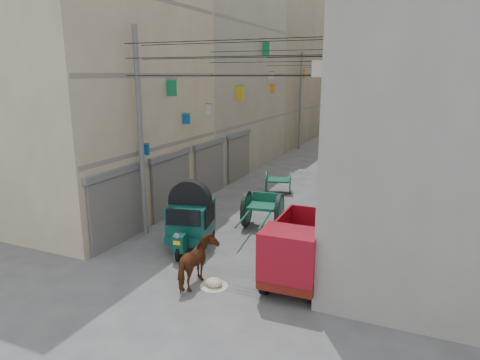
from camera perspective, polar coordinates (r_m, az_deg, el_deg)
The scene contains 18 objects.
ground at distance 11.58m, azimuth -15.53°, elevation -19.29°, with size 140.00×140.00×0.00m, color #49494B.
building_row_left at distance 43.90m, azimuth 4.74°, elevation 14.16°, with size 8.00×62.00×14.00m.
building_row_right at distance 41.49m, azimuth 26.65°, elevation 12.79°, with size 8.00×62.00×14.00m.
end_cap_building at distance 73.61m, azimuth 19.31°, elevation 13.38°, with size 22.00×10.00×13.00m, color gray.
shutters_left at distance 21.05m, azimuth -6.35°, elevation 0.79°, with size 0.18×14.40×2.88m.
signboards at distance 29.83m, azimuth 11.32°, elevation 8.24°, with size 8.22×40.52×5.67m.
ac_units at distance 15.30m, azimuth 13.93°, elevation 17.98°, with size 0.70×6.55×3.35m.
utility_poles at distance 25.27m, azimuth 9.04°, elevation 8.65°, with size 7.40×22.20×8.00m.
overhead_cables at distance 22.67m, azimuth 7.56°, elevation 15.12°, with size 7.40×22.52×1.12m.
auto_rickshaw at distance 15.91m, azimuth -6.60°, elevation -4.92°, with size 1.97×2.83×1.93m.
tonga_cart at distance 17.83m, azimuth 3.05°, elevation -3.94°, with size 1.75×3.48×1.51m.
mini_truck at distance 13.07m, azimuth 7.59°, elevation -9.94°, with size 1.75×3.72×2.07m.
second_cart at distance 23.15m, azimuth 5.13°, elevation -0.16°, with size 1.62×1.52×1.19m.
feed_sack at distance 13.30m, azimuth -3.50°, elevation -13.47°, with size 0.54×0.43×0.27m, color beige.
horse at distance 13.14m, azimuth -5.71°, elevation -10.98°, with size 0.79×1.73×1.46m, color brown.
distant_car_white at distance 35.19m, azimuth 12.42°, elevation 4.28°, with size 1.28×3.19×1.09m, color white.
distant_car_grey at distance 40.31m, azimuth 17.34°, elevation 5.25°, with size 1.28×3.67×1.21m, color #545958.
distant_car_green at distance 42.28m, azimuth 15.59°, elevation 5.74°, with size 1.67×4.12×1.20m, color #1B4E30.
Camera 1 is at (6.43, -7.33, 6.25)m, focal length 32.00 mm.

